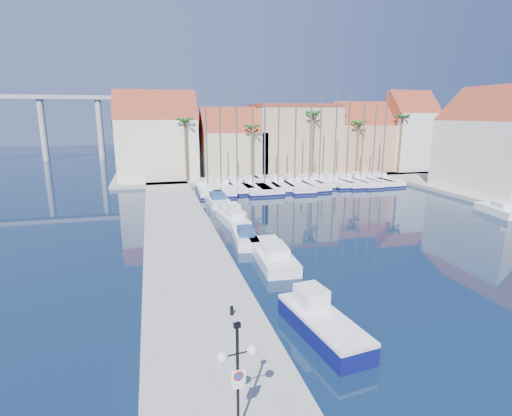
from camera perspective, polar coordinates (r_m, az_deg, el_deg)
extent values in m
plane|color=black|center=(23.41, 15.74, -13.44)|extent=(260.00, 260.00, 0.00)
cube|color=gray|center=(32.99, -10.46, -4.75)|extent=(6.00, 77.00, 0.50)
cube|color=gray|center=(69.87, 2.97, 4.95)|extent=(54.00, 16.00, 0.50)
cylinder|color=black|center=(13.32, -2.63, -23.19)|extent=(0.10, 0.10, 3.83)
cylinder|color=black|center=(12.76, -3.75, -20.30)|extent=(0.48, 0.11, 0.05)
cylinder|color=black|center=(12.90, -1.61, -19.88)|extent=(0.48, 0.11, 0.05)
sphere|color=white|center=(12.70, -4.83, -20.51)|extent=(0.34, 0.34, 0.34)
sphere|color=white|center=(12.97, -0.56, -19.67)|extent=(0.34, 0.34, 0.34)
cube|color=black|center=(12.33, -2.72, -16.38)|extent=(0.22, 0.14, 0.15)
cube|color=white|center=(13.22, -2.54, -23.00)|extent=(0.48, 0.09, 0.48)
cylinder|color=red|center=(13.17, -2.50, -22.89)|extent=(0.32, 0.06, 0.33)
cylinder|color=#1933A5|center=(13.17, -2.49, -22.91)|extent=(0.23, 0.04, 0.23)
cube|color=white|center=(13.42, -2.52, -24.15)|extent=(0.38, 0.08, 0.13)
cylinder|color=black|center=(20.66, -3.49, -14.44)|extent=(0.18, 0.18, 0.46)
cube|color=#0D1150|center=(20.00, 9.54, -16.58)|extent=(2.69, 6.01, 0.87)
cube|color=white|center=(19.74, 9.60, -15.23)|extent=(2.69, 6.01, 0.19)
cube|color=white|center=(20.38, 7.90, -12.53)|extent=(1.45, 1.70, 1.07)
cube|color=white|center=(29.05, 2.30, -6.73)|extent=(2.70, 7.30, 0.80)
cube|color=white|center=(28.16, 2.66, -5.88)|extent=(1.75, 2.60, 0.60)
cube|color=white|center=(33.09, -1.62, -4.20)|extent=(2.25, 5.53, 0.80)
cube|color=navy|center=(32.37, -1.50, -3.30)|extent=(1.39, 2.00, 0.60)
cube|color=white|center=(38.60, -3.31, -1.66)|extent=(2.32, 5.93, 0.80)
cube|color=white|center=(37.88, -3.08, -0.85)|extent=(1.46, 2.13, 0.60)
cube|color=white|center=(41.82, -3.56, -0.50)|extent=(2.16, 5.32, 0.80)
cube|color=white|center=(41.17, -3.36, 0.29)|extent=(1.33, 1.92, 0.60)
cube|color=white|center=(47.56, -5.65, 1.15)|extent=(2.35, 7.05, 0.80)
cube|color=navy|center=(46.74, -5.52, 1.81)|extent=(1.61, 2.48, 0.60)
cube|color=white|center=(52.42, -6.26, 2.26)|extent=(2.36, 6.39, 0.80)
cube|color=white|center=(51.69, -6.14, 2.90)|extent=(1.53, 2.28, 0.60)
cube|color=white|center=(49.21, 31.22, -0.33)|extent=(2.37, 5.50, 0.80)
cube|color=white|center=(48.67, 31.70, 0.33)|extent=(1.42, 2.00, 0.60)
cube|color=white|center=(54.56, -6.94, 2.79)|extent=(3.17, 10.67, 1.00)
cube|color=#100E46|center=(54.62, -6.93, 2.46)|extent=(3.23, 10.73, 0.28)
cube|color=white|center=(55.46, -7.07, 3.79)|extent=(2.05, 3.24, 0.60)
cylinder|color=slate|center=(53.23, -7.09, 9.94)|extent=(0.20, 0.20, 12.67)
cube|color=white|center=(55.43, -5.05, 3.00)|extent=(3.78, 11.61, 1.00)
cube|color=#100E46|center=(55.49, -5.05, 2.67)|extent=(3.84, 11.68, 0.28)
cube|color=white|center=(56.42, -5.19, 4.00)|extent=(2.32, 3.57, 0.60)
cylinder|color=slate|center=(54.14, -5.12, 8.90)|extent=(0.20, 0.20, 10.53)
cube|color=white|center=(56.19, -2.85, 3.17)|extent=(3.35, 9.91, 1.00)
cube|color=#100E46|center=(56.24, -2.84, 2.85)|extent=(3.41, 9.97, 0.28)
cube|color=white|center=(56.97, -3.14, 4.12)|extent=(2.01, 3.06, 0.60)
cylinder|color=slate|center=(54.94, -2.78, 10.08)|extent=(0.20, 0.20, 12.59)
cube|color=white|center=(56.20, -0.60, 3.19)|extent=(3.31, 12.03, 1.00)
cube|color=#100E46|center=(56.26, -0.60, 2.87)|extent=(3.37, 12.09, 0.28)
cube|color=white|center=(57.22, -0.88, 4.18)|extent=(2.24, 3.63, 0.60)
cylinder|color=slate|center=(54.85, -0.48, 9.93)|extent=(0.20, 0.20, 12.28)
cube|color=white|center=(56.41, 1.09, 3.22)|extent=(3.36, 11.46, 1.00)
cube|color=#100E46|center=(56.47, 1.09, 2.91)|extent=(3.42, 11.52, 0.28)
cube|color=white|center=(57.37, 0.82, 4.20)|extent=(2.19, 3.48, 0.60)
cylinder|color=slate|center=(55.10, 1.26, 9.76)|extent=(0.20, 0.20, 11.94)
cube|color=white|center=(57.55, 3.03, 3.41)|extent=(3.21, 10.16, 1.00)
cube|color=#100E46|center=(57.61, 3.02, 3.10)|extent=(3.28, 10.22, 0.28)
cube|color=white|center=(58.38, 2.79, 4.35)|extent=(2.00, 3.11, 0.60)
cylinder|color=slate|center=(56.35, 3.23, 9.47)|extent=(0.20, 0.20, 11.24)
cube|color=white|center=(57.70, 5.33, 3.40)|extent=(3.71, 11.93, 1.00)
cube|color=#100E46|center=(57.76, 5.32, 3.08)|extent=(3.78, 11.99, 0.28)
cube|color=white|center=(58.69, 5.01, 4.36)|extent=(2.34, 3.65, 0.60)
cylinder|color=slate|center=(56.35, 5.67, 10.79)|extent=(0.20, 0.20, 13.91)
cube|color=white|center=(58.45, 7.37, 3.47)|extent=(3.03, 10.25, 1.00)
cube|color=#100E46|center=(58.50, 7.36, 3.16)|extent=(3.09, 10.31, 0.28)
cube|color=white|center=(59.24, 6.99, 4.40)|extent=(1.96, 3.11, 0.60)
cylinder|color=slate|center=(57.30, 7.76, 9.16)|extent=(0.20, 0.20, 10.70)
cube|color=white|center=(60.29, 8.81, 3.72)|extent=(2.60, 8.62, 1.00)
cube|color=#100E46|center=(60.34, 8.80, 3.42)|extent=(2.66, 8.68, 0.28)
cube|color=white|center=(60.95, 8.55, 4.59)|extent=(1.67, 2.63, 0.60)
cylinder|color=slate|center=(59.14, 9.21, 10.62)|extent=(0.20, 0.20, 13.55)
cube|color=white|center=(60.63, 10.84, 3.70)|extent=(2.82, 8.75, 1.00)
cube|color=#100E46|center=(60.69, 10.82, 3.40)|extent=(2.88, 8.82, 0.28)
cube|color=white|center=(61.25, 10.48, 4.56)|extent=(1.74, 2.69, 0.60)
cylinder|color=slate|center=(59.52, 11.34, 10.37)|extent=(0.20, 0.20, 13.19)
cube|color=white|center=(61.61, 12.48, 3.77)|extent=(2.79, 10.05, 1.00)
cube|color=#100E46|center=(61.66, 12.46, 3.47)|extent=(2.85, 10.11, 0.28)
cube|color=white|center=(62.36, 12.08, 4.64)|extent=(1.88, 3.04, 0.60)
cylinder|color=slate|center=(60.46, 13.02, 9.89)|extent=(0.20, 0.20, 12.25)
cube|color=white|center=(62.34, 14.44, 3.77)|extent=(2.62, 9.91, 1.00)
cube|color=#100E46|center=(62.39, 14.43, 3.48)|extent=(2.68, 9.97, 0.28)
cube|color=white|center=(63.07, 14.05, 4.63)|extent=(1.82, 2.98, 0.60)
cylinder|color=slate|center=(61.26, 14.99, 9.18)|extent=(0.20, 0.20, 10.88)
cube|color=white|center=(63.41, 15.96, 3.83)|extent=(2.85, 9.63, 1.00)
cube|color=#100E46|center=(63.46, 15.95, 3.55)|extent=(2.91, 9.70, 0.28)
cube|color=white|center=(64.08, 15.55, 4.68)|extent=(1.85, 2.93, 0.60)
cylinder|color=slate|center=(62.37, 16.54, 9.04)|extent=(0.20, 0.20, 10.64)
cube|color=white|center=(64.19, 17.25, 3.86)|extent=(2.84, 9.53, 1.00)
cube|color=#100E46|center=(64.24, 17.23, 3.57)|extent=(2.91, 9.59, 0.28)
cube|color=white|center=(64.84, 16.83, 4.69)|extent=(1.83, 2.90, 0.60)
cylinder|color=slate|center=(63.11, 17.93, 10.02)|extent=(0.20, 0.20, 12.90)
cube|color=beige|center=(65.07, -13.91, 8.18)|extent=(12.00, 9.00, 9.00)
cube|color=maroon|center=(64.86, -14.13, 12.14)|extent=(12.30, 9.00, 9.00)
cube|color=#C2B189|center=(66.45, -3.38, 7.77)|extent=(10.00, 8.00, 7.00)
cube|color=maroon|center=(66.21, -3.42, 10.79)|extent=(10.30, 8.00, 8.00)
cube|color=tan|center=(70.25, 5.39, 9.67)|extent=(14.00, 10.00, 11.00)
cube|color=maroon|center=(70.13, 5.49, 14.36)|extent=(14.20, 10.20, 0.50)
cube|color=tan|center=(74.44, 14.43, 8.36)|extent=(10.00, 8.00, 8.00)
cube|color=maroon|center=(74.24, 14.61, 11.43)|extent=(10.30, 8.00, 8.00)
cube|color=white|center=(78.31, 20.67, 8.89)|extent=(8.00, 8.00, 10.00)
cube|color=maroon|center=(78.17, 20.98, 12.54)|extent=(8.30, 8.00, 8.00)
cube|color=beige|center=(60.30, 31.14, 6.30)|extent=(9.00, 14.00, 9.00)
cube|color=maroon|center=(60.07, 31.66, 10.55)|extent=(9.00, 14.30, 9.00)
cylinder|color=brown|center=(60.30, -9.97, 7.99)|extent=(0.36, 0.36, 9.00)
sphere|color=#195A1B|center=(60.07, -10.14, 12.13)|extent=(2.60, 2.60, 2.60)
cylinder|color=brown|center=(61.99, -0.62, 7.86)|extent=(0.36, 0.36, 8.00)
sphere|color=#195A1B|center=(61.75, -0.63, 11.42)|extent=(2.60, 2.60, 2.60)
cylinder|color=brown|center=(65.07, 8.05, 8.88)|extent=(0.36, 0.36, 10.00)
sphere|color=#195A1B|center=(64.89, 8.19, 13.15)|extent=(2.60, 2.60, 2.60)
cylinder|color=brown|center=(68.61, 14.27, 8.19)|extent=(0.36, 0.36, 8.50)
sphere|color=#195A1B|center=(68.40, 14.46, 11.61)|extent=(2.60, 2.60, 2.60)
cylinder|color=brown|center=(72.77, 19.87, 8.48)|extent=(0.36, 0.36, 9.50)
sphere|color=#195A1B|center=(72.60, 20.16, 12.09)|extent=(2.60, 2.60, 2.60)
cube|color=#9E9E99|center=(103.47, -30.78, 13.49)|extent=(48.00, 2.20, 0.90)
cylinder|color=#9E9E99|center=(102.49, -28.14, 9.87)|extent=(1.40, 1.40, 14.00)
cylinder|color=#9E9E99|center=(100.49, -21.37, 10.47)|extent=(1.40, 1.40, 14.00)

